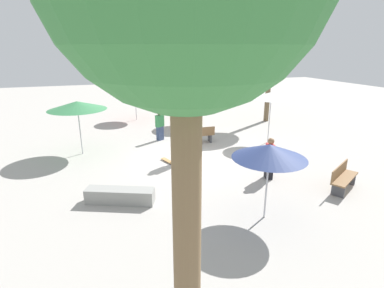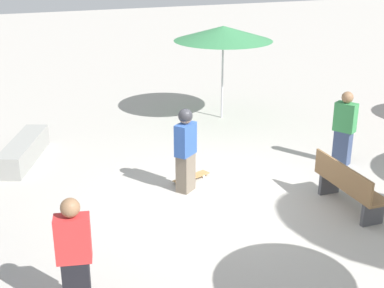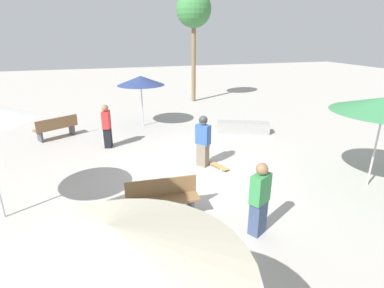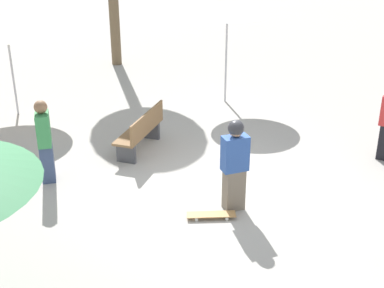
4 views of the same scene
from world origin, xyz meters
name	(u,v)px [view 2 (image 2 of 4)]	position (x,y,z in m)	size (l,w,h in m)	color
ground_plane	(216,199)	(0.00, 0.00, 0.00)	(60.00, 60.00, 0.00)	#ADA8A0
skater_main	(186,148)	(-0.54, -0.38, 0.86)	(0.44, 0.48, 1.59)	#726656
skateboard	(191,177)	(-0.95, -0.10, 0.06)	(0.45, 0.82, 0.07)	#B7844C
concrete_ledge	(24,151)	(-3.20, -3.01, 0.23)	(2.14, 1.28, 0.46)	gray
bench_far	(348,186)	(1.19, 1.94, 0.43)	(1.62, 0.50, 0.85)	#47474C
shade_umbrella_green	(223,33)	(-4.36, 2.16, 2.22)	(2.51, 2.51, 2.41)	#B7B7BC
bystander_watching	(74,256)	(2.18, -2.90, 0.77)	(0.33, 0.47, 1.55)	black
bystander_far	(344,129)	(-0.52, 3.12, 0.78)	(0.49, 0.42, 1.56)	#38476B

